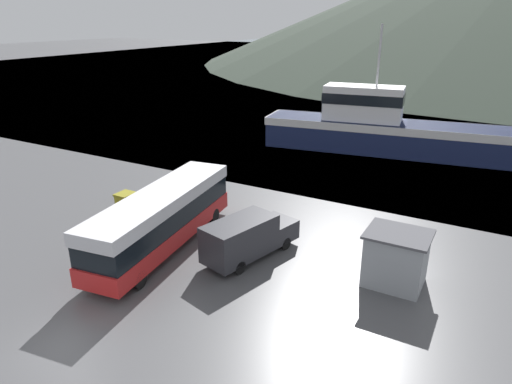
{
  "coord_description": "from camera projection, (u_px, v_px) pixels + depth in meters",
  "views": [
    {
      "loc": [
        13.47,
        -8.94,
        12.08
      ],
      "look_at": [
        0.77,
        13.87,
        2.0
      ],
      "focal_mm": 32.0,
      "sensor_mm": 36.0,
      "label": 1
    }
  ],
  "objects": [
    {
      "name": "ground_plane",
      "position": [
        66.0,
        348.0,
        17.74
      ],
      "size": [
        400.0,
        400.0,
        0.0
      ],
      "primitive_type": "plane",
      "color": "#4C4C4F"
    },
    {
      "name": "water_surface",
      "position": [
        465.0,
        61.0,
        131.3
      ],
      "size": [
        240.0,
        240.0,
        0.0
      ],
      "primitive_type": "plane",
      "color": "slate",
      "rests_on": "ground"
    },
    {
      "name": "tour_bus",
      "position": [
        162.0,
        217.0,
        24.93
      ],
      "size": [
        4.1,
        11.67,
        3.24
      ],
      "rotation": [
        0.0,
        0.0,
        0.13
      ],
      "color": "red",
      "rests_on": "ground"
    },
    {
      "name": "delivery_van",
      "position": [
        248.0,
        237.0,
        24.03
      ],
      "size": [
        3.34,
        6.05,
        2.31
      ],
      "rotation": [
        0.0,
        0.0,
        -0.25
      ],
      "color": "#2D2D33",
      "rests_on": "ground"
    },
    {
      "name": "fishing_boat",
      "position": [
        380.0,
        128.0,
        42.84
      ],
      "size": [
        22.89,
        7.47,
        11.48
      ],
      "rotation": [
        0.0,
        0.0,
        4.85
      ],
      "color": "#19234C",
      "rests_on": "water_surface"
    },
    {
      "name": "storage_bin",
      "position": [
        126.0,
        202.0,
        30.04
      ],
      "size": [
        1.05,
        1.17,
        1.26
      ],
      "color": "olive",
      "rests_on": "ground"
    },
    {
      "name": "dock_kiosk",
      "position": [
        396.0,
        258.0,
        21.62
      ],
      "size": [
        2.93,
        2.48,
        2.69
      ],
      "color": "#93999E",
      "rests_on": "ground"
    },
    {
      "name": "mooring_bollard",
      "position": [
        213.0,
        182.0,
        34.27
      ],
      "size": [
        0.33,
        0.33,
        0.8
      ],
      "color": "#4C4C51",
      "rests_on": "ground"
    }
  ]
}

